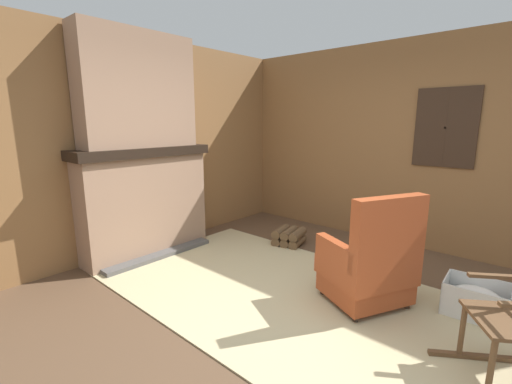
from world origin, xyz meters
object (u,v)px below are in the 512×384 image
Objects in this scene: armchair at (369,266)px; firewood_stack at (289,237)px; oil_lamp_vase at (85,140)px; storage_case at (169,140)px; decorative_plate_on_mantel at (135,136)px; laundry_basket at (476,299)px.

armchair is 1.68m from firewood_stack.
firewood_stack is 1.47× the size of oil_lamp_vase.
oil_lamp_vase is at bearing -120.67° from firewood_stack.
storage_case reaches higher than firewood_stack.
oil_lamp_vase reaches higher than armchair.
armchair reaches higher than firewood_stack.
storage_case is at bearing 89.99° from oil_lamp_vase.
oil_lamp_vase is (-2.68, -1.28, 1.08)m from armchair.
storage_case is 0.96× the size of decorative_plate_on_mantel.
oil_lamp_vase is (-1.22, -2.06, 1.34)m from firewood_stack.
storage_case is 0.47m from decorative_plate_on_mantel.
decorative_plate_on_mantel is (-1.24, -1.47, 1.36)m from firewood_stack.
decorative_plate_on_mantel is at bearing -130.22° from firewood_stack.
decorative_plate_on_mantel reaches higher than armchair.
armchair is at bearing 14.20° from decorative_plate_on_mantel.
firewood_stack is 2.36m from decorative_plate_on_mantel.
laundry_basket is 2.02× the size of storage_case.
firewood_stack is at bearing 49.78° from decorative_plate_on_mantel.
laundry_basket is 1.66× the size of oil_lamp_vase.
armchair is at bearing -28.34° from firewood_stack.
storage_case is (0.00, 1.06, -0.05)m from oil_lamp_vase.
decorative_plate_on_mantel is at bearing -161.99° from laundry_basket.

